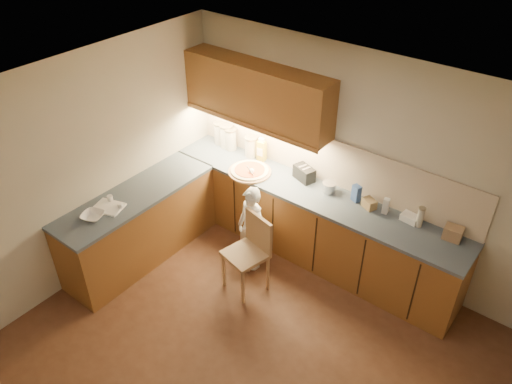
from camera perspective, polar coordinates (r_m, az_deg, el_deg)
room at (r=4.07m, az=-1.51°, el=-3.83°), size 4.54×4.50×2.62m
l_counter at (r=6.04m, az=-0.64°, el=-3.57°), size 3.77×2.62×0.92m
backsplash at (r=5.87m, az=8.03°, el=3.69°), size 3.75×0.02×0.58m
upper_cabinets at (r=5.90m, az=0.09°, el=11.20°), size 1.95×0.36×0.73m
pizza_on_board at (r=6.10m, az=-0.72°, el=2.41°), size 0.53×0.53×0.21m
child at (r=5.82m, az=-0.55°, el=-4.24°), size 0.44×0.32×1.10m
wooden_chair at (r=5.57m, az=-0.62°, el=-6.45°), size 0.50×0.50×0.94m
mixing_bowl at (r=5.63m, az=-18.15°, el=-2.63°), size 0.31×0.31×0.06m
canister_a at (r=6.69m, az=-4.20°, el=6.73°), size 0.15×0.15×0.30m
canister_b at (r=6.60m, az=-3.38°, el=6.42°), size 0.18×0.18×0.31m
canister_c at (r=6.54m, az=-2.91°, el=6.06°), size 0.16×0.16×0.29m
canister_d at (r=6.38m, az=-0.56°, el=5.21°), size 0.17×0.17×0.27m
oil_jug at (r=6.29m, az=0.64°, el=4.80°), size 0.11×0.08×0.31m
toaster at (r=5.97m, az=5.53°, el=2.14°), size 0.30×0.23×0.17m
steel_pot at (r=5.80m, az=8.36°, el=0.53°), size 0.16×0.16×0.12m
blue_box at (r=5.69m, az=11.39°, el=-0.14°), size 0.12×0.10×0.20m
card_box_a at (r=5.63m, az=12.82°, el=-1.29°), size 0.18×0.16×0.11m
white_bottle at (r=5.57m, az=14.61°, el=-1.55°), size 0.07×0.07×0.18m
flat_pack at (r=5.56m, az=17.20°, el=-2.85°), size 0.20×0.15×0.07m
tall_jar at (r=5.47m, az=18.26°, el=-2.71°), size 0.08×0.08×0.24m
card_box_b at (r=5.45m, az=21.60°, el=-4.39°), size 0.20×0.16×0.14m
dough_cloth at (r=5.75m, az=-16.51°, el=-1.67°), size 0.37×0.33×0.02m
spice_jar_a at (r=5.82m, az=-16.33°, el=-0.75°), size 0.07×0.07×0.08m
spice_jar_b at (r=5.68m, az=-15.27°, el=-1.57°), size 0.06×0.06×0.07m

